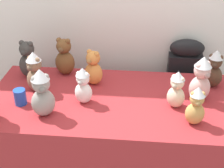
% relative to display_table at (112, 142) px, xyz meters
% --- Properties ---
extents(display_table, '(1.75, 0.86, 0.79)m').
position_rel_display_table_xyz_m(display_table, '(0.00, 0.00, 0.00)').
color(display_table, maroon).
rests_on(display_table, ground_plane).
extents(instrument_case, '(0.28, 0.12, 1.03)m').
position_rel_display_table_xyz_m(instrument_case, '(0.56, 0.56, 0.12)').
color(instrument_case, black).
rests_on(instrument_case, ground_plane).
extents(teddy_bear_blush, '(0.19, 0.18, 0.33)m').
position_rel_display_table_xyz_m(teddy_bear_blush, '(0.59, 0.04, 0.56)').
color(teddy_bear_blush, beige).
rests_on(teddy_bear_blush, display_table).
extents(teddy_bear_chestnut, '(0.18, 0.16, 0.30)m').
position_rel_display_table_xyz_m(teddy_bear_chestnut, '(-0.40, 0.33, 0.53)').
color(teddy_bear_chestnut, brown).
rests_on(teddy_bear_chestnut, display_table).
extents(teddy_bear_snow, '(0.14, 0.13, 0.26)m').
position_rel_display_table_xyz_m(teddy_bear_snow, '(-0.19, -0.06, 0.52)').
color(teddy_bear_snow, white).
rests_on(teddy_bear_snow, display_table).
extents(teddy_bear_mocha, '(0.18, 0.16, 0.31)m').
position_rel_display_table_xyz_m(teddy_bear_mocha, '(-0.55, 0.06, 0.54)').
color(teddy_bear_mocha, '#7F6047').
rests_on(teddy_bear_mocha, display_table).
extents(teddy_bear_honey, '(0.13, 0.11, 0.26)m').
position_rel_display_table_xyz_m(teddy_bear_honey, '(0.53, -0.23, 0.52)').
color(teddy_bear_honey, tan).
rests_on(teddy_bear_honey, display_table).
extents(teddy_bear_ash, '(0.19, 0.18, 0.33)m').
position_rel_display_table_xyz_m(teddy_bear_ash, '(-0.42, -0.22, 0.56)').
color(teddy_bear_ash, gray).
rests_on(teddy_bear_ash, display_table).
extents(teddy_bear_cream, '(0.15, 0.15, 0.26)m').
position_rel_display_table_xyz_m(teddy_bear_cream, '(0.43, -0.05, 0.52)').
color(teddy_bear_cream, beige).
rests_on(teddy_bear_cream, display_table).
extents(teddy_bear_charcoal, '(0.18, 0.16, 0.30)m').
position_rel_display_table_xyz_m(teddy_bear_charcoal, '(-0.67, 0.26, 0.53)').
color(teddy_bear_charcoal, '#383533').
rests_on(teddy_bear_charcoal, display_table).
extents(teddy_bear_cocoa, '(0.16, 0.15, 0.29)m').
position_rel_display_table_xyz_m(teddy_bear_cocoa, '(0.72, 0.24, 0.54)').
color(teddy_bear_cocoa, '#4C3323').
rests_on(teddy_bear_cocoa, display_table).
extents(teddy_bear_ginger, '(0.18, 0.17, 0.27)m').
position_rel_display_table_xyz_m(teddy_bear_ginger, '(-0.16, 0.20, 0.52)').
color(teddy_bear_ginger, '#D17F3D').
rests_on(teddy_bear_ginger, display_table).
extents(party_cup_blue, '(0.08, 0.08, 0.11)m').
position_rel_display_table_xyz_m(party_cup_blue, '(-0.61, -0.12, 0.45)').
color(party_cup_blue, blue).
rests_on(party_cup_blue, display_table).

